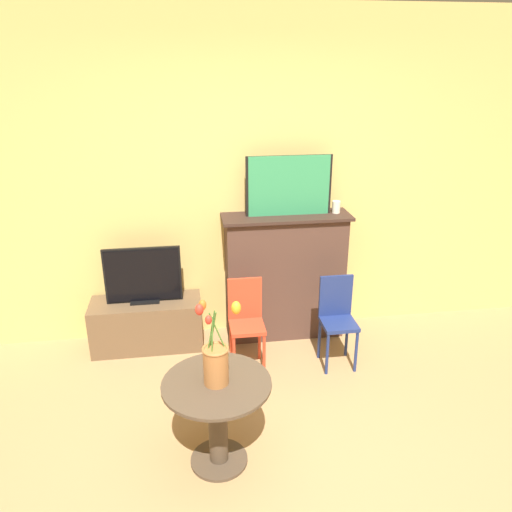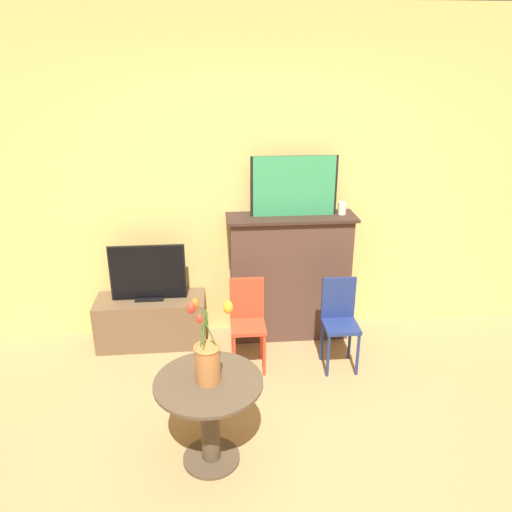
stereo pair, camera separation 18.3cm
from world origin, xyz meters
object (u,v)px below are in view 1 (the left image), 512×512
object	(u,v)px
tv_monitor	(143,276)
vase_tulips	(216,359)
chair_blue	(337,315)
chair_red	(246,318)
painting	(289,186)

from	to	relation	value
tv_monitor	vase_tulips	world-z (taller)	vase_tulips
chair_blue	vase_tulips	distance (m)	1.42
tv_monitor	chair_blue	distance (m)	1.59
chair_blue	vase_tulips	size ratio (longest dim) A/B	1.48
chair_red	chair_blue	distance (m)	0.72
chair_red	vase_tulips	distance (m)	1.09
painting	chair_blue	xyz separation A→B (m)	(0.30, -0.52, -0.92)
tv_monitor	chair_blue	xyz separation A→B (m)	(1.51, -0.47, -0.23)
chair_red	vase_tulips	bearing A→B (deg)	-106.51
vase_tulips	chair_blue	bearing A→B (deg)	43.12
painting	chair_red	world-z (taller)	painting
chair_red	chair_blue	size ratio (longest dim) A/B	1.00
vase_tulips	chair_red	bearing A→B (deg)	73.49
painting	vase_tulips	bearing A→B (deg)	-115.91
chair_blue	vase_tulips	xyz separation A→B (m)	(-1.01, -0.95, 0.31)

